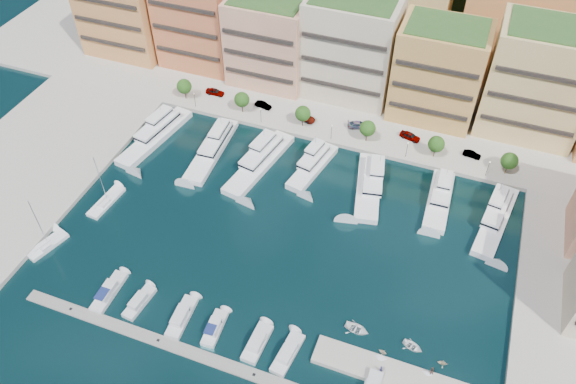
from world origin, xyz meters
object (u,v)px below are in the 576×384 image
cruiser_6 (288,354)px  car_1 (263,105)px  lamppost_0 (195,98)px  yacht_6 (496,217)px  car_3 (359,125)px  car_4 (410,136)px  yacht_1 (213,147)px  yacht_4 (369,184)px  cruiser_3 (182,317)px  car_0 (215,92)px  tree_5 (509,161)px  car_5 (472,154)px  tree_2 (303,114)px  tender_2 (413,347)px  tree_1 (242,100)px  sailboat_0 (47,246)px  lamppost_2 (332,130)px  tender_0 (357,329)px  yacht_2 (261,160)px  cruiser_8 (374,383)px  yacht_3 (313,164)px  cruiser_2 (139,303)px  tree_3 (368,128)px  cruiser_4 (214,328)px  tree_0 (184,86)px  lamppost_3 (407,147)px  yacht_0 (157,133)px  yacht_5 (440,197)px  cruiser_5 (257,343)px  tree_4 (436,144)px  tender_3 (443,363)px  lamppost_4 (488,166)px  cruiser_1 (109,292)px  lamppost_1 (261,113)px

cruiser_6 → car_1: car_1 is taller
lamppost_0 → yacht_6: size_ratio=0.19×
car_3 → car_4: (12.59, 0.13, 0.06)m
yacht_1 → yacht_4: size_ratio=1.09×
cruiser_3 → car_0: car_0 is taller
tree_5 → car_5: size_ratio=1.39×
tree_2 → tender_2: tree_2 is taller
tree_1 → cruiser_6: tree_1 is taller
sailboat_0 → tender_2: (72.74, 3.52, 0.06)m
cruiser_6 → lamppost_2: bearing=100.1°
tender_0 → yacht_2: bearing=51.2°
sailboat_0 → yacht_6: bearing=24.9°
cruiser_8 → sailboat_0: (-68.15, 5.32, -0.23)m
yacht_3 → car_4: size_ratio=3.51×
lamppost_0 → cruiser_2: lamppost_0 is taller
cruiser_8 → car_5: bearing=83.2°
tree_1 → tree_3: bearing=0.0°
cruiser_4 → tender_0: size_ratio=1.67×
tree_0 → lamppost_0: bearing=-29.9°
lamppost_3 → yacht_0: size_ratio=0.18×
yacht_4 → tree_2: bearing=145.7°
yacht_0 → car_1: (19.96, 18.77, 0.51)m
tree_2 → yacht_5: 38.00m
cruiser_6 → car_3: bearing=94.5°
tree_0 → sailboat_0: 53.05m
car_5 → tree_2: bearing=102.0°
yacht_4 → cruiser_5: 44.89m
yacht_3 → sailboat_0: sailboat_0 is taller
tree_2 → yacht_2: size_ratio=0.24×
tree_1 → car_3: (28.94, 4.25, -2.96)m
yacht_3 → lamppost_3: bearing=27.6°
tree_4 → cruiser_4: bearing=-115.6°
yacht_3 → tender_3: (35.82, -38.28, -0.76)m
sailboat_0 → tender_2: bearing=2.8°
cruiser_3 → cruiser_5: same height
yacht_6 → tender_3: 36.61m
tree_1 → cruiser_2: (5.01, -58.08, -4.20)m
cruiser_5 → yacht_5: bearing=62.8°
tree_3 → lamppost_2: tree_3 is taller
yacht_5 → sailboat_0: (-70.93, -40.13, -0.89)m
yacht_0 → tender_0: 68.54m
lamppost_4 → yacht_0: yacht_0 is taller
tree_2 → lamppost_0: tree_2 is taller
tree_4 → lamppost_2: size_ratio=1.35×
tree_1 → cruiser_8: (48.89, -58.08, -4.20)m
lamppost_4 → cruiser_1: bearing=-137.8°
car_5 → tree_1: bearing=100.8°
tender_0 → cruiser_2: bearing=110.4°
lamppost_1 → cruiser_6: size_ratio=0.49×
yacht_5 → tree_3: bearing=147.3°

